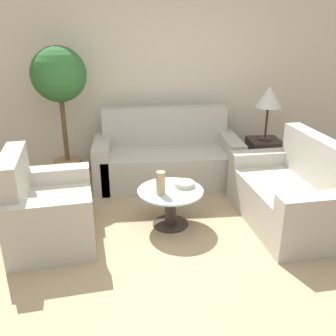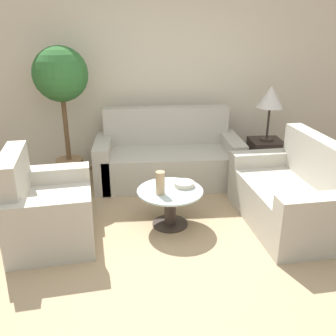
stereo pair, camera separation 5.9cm
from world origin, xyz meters
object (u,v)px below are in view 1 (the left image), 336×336
(armchair, at_px, (45,212))
(bowl, at_px, (184,184))
(sofa_main, at_px, (167,159))
(loveseat, at_px, (293,196))
(potted_plant, at_px, (60,86))
(table_lamp, at_px, (269,98))
(vase, at_px, (161,183))
(coffee_table, at_px, (170,202))

(armchair, xyz_separation_m, bowl, (1.39, 0.24, 0.13))
(sofa_main, distance_m, bowl, 1.15)
(loveseat, bearing_deg, potted_plant, -123.19)
(sofa_main, distance_m, table_lamp, 1.55)
(sofa_main, distance_m, vase, 1.33)
(armchair, bearing_deg, sofa_main, -50.96)
(sofa_main, xyz_separation_m, armchair, (-1.32, -1.38, -0.00))
(potted_plant, bearing_deg, bowl, -41.43)
(coffee_table, height_order, potted_plant, potted_plant)
(coffee_table, bearing_deg, bowl, 28.23)
(armchair, distance_m, vase, 1.16)
(potted_plant, bearing_deg, loveseat, -28.43)
(sofa_main, relative_size, loveseat, 1.29)
(coffee_table, height_order, table_lamp, table_lamp)
(armchair, bearing_deg, vase, -93.36)
(coffee_table, distance_m, table_lamp, 2.04)
(vase, bearing_deg, bowl, 32.08)
(potted_plant, bearing_deg, vase, -50.96)
(potted_plant, xyz_separation_m, bowl, (1.39, -1.23, -0.84))
(sofa_main, height_order, loveseat, sofa_main)
(sofa_main, xyz_separation_m, table_lamp, (1.33, -0.01, 0.79))
(sofa_main, height_order, coffee_table, sofa_main)
(potted_plant, bearing_deg, armchair, -90.15)
(bowl, bearing_deg, loveseat, -7.06)
(vase, bearing_deg, loveseat, 0.98)
(coffee_table, distance_m, bowl, 0.24)
(loveseat, relative_size, table_lamp, 2.04)
(loveseat, relative_size, coffee_table, 2.15)
(coffee_table, bearing_deg, vase, -142.78)
(loveseat, distance_m, coffee_table, 1.29)
(loveseat, height_order, potted_plant, potted_plant)
(loveseat, relative_size, potted_plant, 0.84)
(coffee_table, bearing_deg, table_lamp, 40.65)
(vase, relative_size, bowl, 1.14)
(table_lamp, relative_size, bowl, 3.44)
(table_lamp, relative_size, potted_plant, 0.41)
(coffee_table, bearing_deg, loveseat, -2.51)
(potted_plant, distance_m, vase, 1.94)
(coffee_table, relative_size, potted_plant, 0.39)
(vase, bearing_deg, table_lamp, 40.42)
(bowl, bearing_deg, armchair, -170.14)
(table_lamp, bearing_deg, vase, -139.58)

